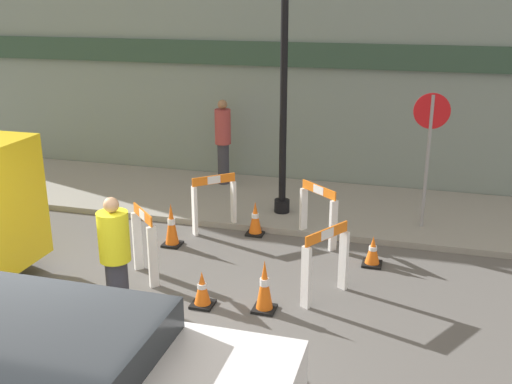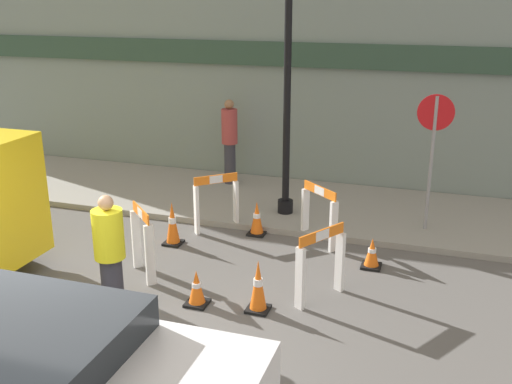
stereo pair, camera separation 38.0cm
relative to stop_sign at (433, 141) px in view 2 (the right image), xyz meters
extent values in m
plane|color=#565451|center=(-3.68, -5.32, -1.68)|extent=(60.00, 60.00, 0.00)
cube|color=gray|center=(-3.68, 0.67, -1.62)|extent=(18.00, 2.97, 0.11)
cube|color=gray|center=(-3.68, 2.24, 1.07)|extent=(18.00, 0.12, 5.50)
cube|color=#2D4738|center=(-3.68, 2.13, 1.12)|extent=(16.20, 0.10, 0.50)
cylinder|color=black|center=(-2.53, 0.03, -1.45)|extent=(0.29, 0.29, 0.24)
cylinder|color=black|center=(-2.53, 0.03, 1.30)|extent=(0.13, 0.13, 5.74)
cylinder|color=gray|center=(0.00, 0.00, -0.41)|extent=(0.06, 0.06, 2.31)
cylinder|color=red|center=(0.00, 0.00, 0.48)|extent=(0.60, 0.05, 0.60)
cube|color=white|center=(-3.24, -0.72, -1.24)|extent=(0.13, 0.14, 0.88)
cube|color=white|center=(-3.79, -1.21, -1.24)|extent=(0.13, 0.14, 0.88)
cube|color=orange|center=(-3.51, -0.97, -0.72)|extent=(0.61, 0.55, 0.15)
cube|color=white|center=(-3.51, -0.97, -0.72)|extent=(0.20, 0.18, 0.14)
cube|color=white|center=(-4.11, -2.73, -1.22)|extent=(0.14, 0.14, 0.92)
cube|color=white|center=(-3.64, -3.19, -1.22)|extent=(0.14, 0.14, 0.92)
cube|color=orange|center=(-3.88, -2.96, -0.68)|extent=(0.53, 0.52, 0.15)
cube|color=white|center=(-3.88, -2.96, -0.68)|extent=(0.18, 0.17, 0.14)
cube|color=white|center=(-1.44, -3.20, -1.24)|extent=(0.14, 0.12, 0.88)
cube|color=white|center=(-1.04, -2.52, -1.24)|extent=(0.14, 0.12, 0.88)
cube|color=orange|center=(-1.24, -2.86, -0.72)|extent=(0.45, 0.74, 0.15)
cube|color=white|center=(-1.24, -2.86, -0.72)|extent=(0.16, 0.23, 0.14)
cube|color=white|center=(-1.39, -1.22, -1.25)|extent=(0.13, 0.14, 0.86)
cube|color=white|center=(-1.98, -0.71, -1.25)|extent=(0.13, 0.14, 0.86)
cube|color=orange|center=(-1.68, -0.97, -0.74)|extent=(0.65, 0.56, 0.15)
cube|color=white|center=(-1.68, -0.97, -0.74)|extent=(0.21, 0.19, 0.14)
cube|color=black|center=(-1.95, -3.42, -1.66)|extent=(0.30, 0.30, 0.04)
cone|color=orange|center=(-1.95, -3.42, -1.29)|extent=(0.23, 0.22, 0.69)
cylinder|color=white|center=(-1.95, -3.42, -1.26)|extent=(0.13, 0.13, 0.10)
cube|color=black|center=(-3.99, -1.75, -1.66)|extent=(0.30, 0.30, 0.04)
cone|color=orange|center=(-3.99, -1.75, -1.29)|extent=(0.22, 0.22, 0.70)
cylinder|color=white|center=(-3.99, -1.75, -1.25)|extent=(0.13, 0.13, 0.10)
cube|color=black|center=(-2.78, -0.92, -1.66)|extent=(0.30, 0.30, 0.04)
cone|color=orange|center=(-2.78, -0.92, -1.35)|extent=(0.23, 0.22, 0.57)
cylinder|color=white|center=(-2.78, -0.92, -1.33)|extent=(0.13, 0.13, 0.08)
cube|color=black|center=(-2.78, -3.53, -1.66)|extent=(0.30, 0.30, 0.04)
cone|color=orange|center=(-2.78, -3.53, -1.41)|extent=(0.23, 0.23, 0.46)
cylinder|color=white|center=(-2.78, -3.53, -1.38)|extent=(0.13, 0.13, 0.06)
cube|color=black|center=(-0.70, -1.62, -1.66)|extent=(0.30, 0.30, 0.04)
cone|color=orange|center=(-0.70, -1.62, -1.42)|extent=(0.22, 0.22, 0.44)
cylinder|color=white|center=(-0.70, -1.62, -1.39)|extent=(0.13, 0.13, 0.06)
cylinder|color=#33333D|center=(-3.75, -4.04, -1.29)|extent=(0.39, 0.39, 0.78)
cylinder|color=yellow|center=(-3.75, -4.04, -0.58)|extent=(0.54, 0.54, 0.65)
sphere|color=tan|center=(-3.75, -4.04, -0.15)|extent=(0.27, 0.27, 0.20)
cylinder|color=#33333D|center=(-4.16, 1.43, -1.13)|extent=(0.33, 0.33, 0.88)
cylinder|color=#A33D3D|center=(-4.16, 1.43, -0.33)|extent=(0.46, 0.46, 0.73)
sphere|color=#8E6647|center=(-4.16, 1.43, 0.14)|extent=(0.28, 0.28, 0.20)
cylinder|color=black|center=(-6.35, -3.05, -1.38)|extent=(0.60, 0.18, 0.60)
camera|label=1|loc=(-0.13, -10.24, 2.32)|focal=42.00mm
camera|label=2|loc=(0.23, -10.13, 2.32)|focal=42.00mm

